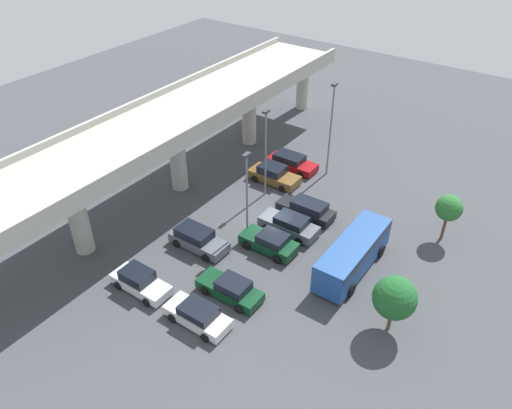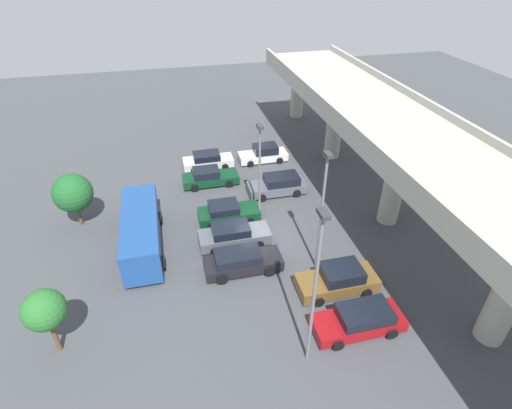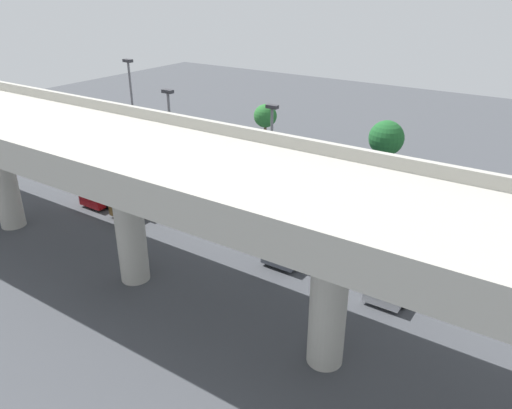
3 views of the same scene
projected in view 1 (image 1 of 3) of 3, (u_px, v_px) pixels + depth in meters
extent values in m
plane|color=#424449|center=(272.00, 225.00, 40.62)|extent=(91.81, 91.81, 0.00)
cube|color=#ADAAA0|center=(174.00, 119.00, 41.43)|extent=(42.85, 7.46, 0.90)
cube|color=#ADAAA0|center=(206.00, 121.00, 39.32)|extent=(42.85, 0.30, 0.55)
cube|color=#ADAAA0|center=(142.00, 101.00, 42.70)|extent=(42.85, 0.30, 0.55)
cylinder|color=#ADAAA0|center=(78.00, 216.00, 36.31)|extent=(1.44, 1.44, 6.34)
cylinder|color=#ADAAA0|center=(178.00, 157.00, 43.50)|extent=(1.44, 1.44, 6.34)
cylinder|color=#ADAAA0|center=(249.00, 114.00, 50.69)|extent=(1.44, 1.44, 6.34)
cylinder|color=#ADAAA0|center=(303.00, 82.00, 57.88)|extent=(1.44, 1.44, 6.34)
cube|color=silver|center=(141.00, 284.00, 34.31)|extent=(1.73, 4.48, 0.67)
cube|color=black|center=(137.00, 275.00, 34.03)|extent=(1.59, 2.14, 0.73)
cylinder|color=black|center=(165.00, 287.00, 34.37)|extent=(0.22, 0.61, 0.61)
cylinder|color=black|center=(146.00, 302.00, 33.18)|extent=(0.22, 0.61, 0.61)
cylinder|color=black|center=(137.00, 271.00, 35.68)|extent=(0.22, 0.61, 0.61)
cylinder|color=black|center=(118.00, 285.00, 34.49)|extent=(0.22, 0.61, 0.61)
cube|color=#0C381E|center=(230.00, 290.00, 33.84)|extent=(1.77, 4.68, 0.66)
cube|color=black|center=(233.00, 285.00, 33.32)|extent=(1.62, 2.14, 0.62)
cylinder|color=black|center=(205.00, 291.00, 34.03)|extent=(0.22, 0.64, 0.64)
cylinder|color=black|center=(221.00, 276.00, 35.24)|extent=(0.22, 0.64, 0.64)
cylinder|color=black|center=(239.00, 309.00, 32.66)|extent=(0.22, 0.64, 0.64)
cylinder|color=black|center=(255.00, 293.00, 33.87)|extent=(0.22, 0.64, 0.64)
cube|color=#515660|center=(199.00, 242.00, 38.01)|extent=(1.87, 4.67, 0.73)
cube|color=black|center=(194.00, 233.00, 37.80)|extent=(1.72, 2.74, 0.67)
cylinder|color=black|center=(222.00, 244.00, 38.10)|extent=(0.22, 0.65, 0.65)
cylinder|color=black|center=(206.00, 258.00, 36.81)|extent=(0.22, 0.65, 0.65)
cylinder|color=black|center=(193.00, 231.00, 39.46)|extent=(0.22, 0.65, 0.65)
cylinder|color=black|center=(177.00, 244.00, 38.18)|extent=(0.22, 0.65, 0.65)
cube|color=#0C381E|center=(269.00, 243.00, 37.82)|extent=(1.88, 4.43, 0.76)
cube|color=black|center=(273.00, 238.00, 37.27)|extent=(1.73, 2.14, 0.56)
cylinder|color=black|center=(247.00, 245.00, 37.95)|extent=(0.22, 0.72, 0.72)
cylinder|color=black|center=(261.00, 233.00, 39.24)|extent=(0.22, 0.72, 0.72)
cylinder|color=black|center=(277.00, 259.00, 36.66)|extent=(0.22, 0.72, 0.72)
cylinder|color=black|center=(291.00, 245.00, 37.95)|extent=(0.22, 0.72, 0.72)
cube|color=#515660|center=(289.00, 226.00, 39.60)|extent=(1.82, 4.81, 0.78)
cube|color=black|center=(292.00, 220.00, 39.09)|extent=(1.68, 2.49, 0.58)
cylinder|color=black|center=(266.00, 228.00, 39.81)|extent=(0.22, 0.65, 0.65)
cylinder|color=black|center=(279.00, 216.00, 41.07)|extent=(0.22, 0.65, 0.65)
cylinder|color=black|center=(299.00, 241.00, 38.41)|extent=(0.22, 0.65, 0.65)
cylinder|color=black|center=(311.00, 229.00, 39.66)|extent=(0.22, 0.65, 0.65)
cube|color=black|center=(305.00, 210.00, 41.43)|extent=(1.78, 4.85, 0.69)
cube|color=black|center=(309.00, 205.00, 40.91)|extent=(1.64, 2.83, 0.59)
cylinder|color=black|center=(284.00, 211.00, 41.63)|extent=(0.22, 0.71, 0.71)
cylinder|color=black|center=(296.00, 201.00, 42.86)|extent=(0.22, 0.71, 0.71)
cylinder|color=black|center=(316.00, 224.00, 40.21)|extent=(0.22, 0.71, 0.71)
cylinder|color=black|center=(327.00, 213.00, 41.44)|extent=(0.22, 0.71, 0.71)
cube|color=brown|center=(274.00, 177.00, 45.76)|extent=(1.96, 4.76, 0.75)
cube|color=black|center=(272.00, 169.00, 45.46)|extent=(1.80, 2.31, 0.71)
cylinder|color=black|center=(294.00, 179.00, 45.88)|extent=(0.22, 0.62, 0.62)
cylinder|color=black|center=(282.00, 189.00, 44.53)|extent=(0.22, 0.62, 0.62)
cylinder|color=black|center=(267.00, 170.00, 47.26)|extent=(0.22, 0.62, 0.62)
cylinder|color=black|center=(255.00, 179.00, 45.92)|extent=(0.22, 0.62, 0.62)
cube|color=maroon|center=(292.00, 164.00, 47.76)|extent=(1.90, 4.87, 0.65)
cube|color=black|center=(289.00, 157.00, 47.56)|extent=(1.75, 2.81, 0.58)
cylinder|color=black|center=(311.00, 166.00, 47.80)|extent=(0.22, 0.63, 0.63)
cylinder|color=black|center=(300.00, 175.00, 46.50)|extent=(0.22, 0.63, 0.63)
cylinder|color=black|center=(284.00, 157.00, 49.23)|extent=(0.22, 0.63, 0.63)
cylinder|color=black|center=(273.00, 165.00, 47.92)|extent=(0.22, 0.63, 0.63)
cube|color=silver|center=(198.00, 316.00, 31.89)|extent=(1.80, 4.49, 0.66)
cube|color=black|center=(198.00, 311.00, 31.48)|extent=(1.66, 2.34, 0.56)
cylinder|color=black|center=(172.00, 318.00, 32.04)|extent=(0.22, 0.60, 0.60)
cylinder|color=black|center=(191.00, 301.00, 33.28)|extent=(0.22, 0.60, 0.60)
cylinder|color=black|center=(205.00, 338.00, 30.73)|extent=(0.22, 0.60, 0.60)
cylinder|color=black|center=(224.00, 319.00, 31.97)|extent=(0.22, 0.60, 0.60)
cube|color=#1E478C|center=(353.00, 254.00, 35.56)|extent=(8.02, 2.30, 2.26)
cube|color=black|center=(354.00, 245.00, 35.10)|extent=(7.86, 2.35, 0.50)
cylinder|color=black|center=(352.00, 240.00, 38.31)|extent=(0.97, 0.29, 0.97)
cylinder|color=black|center=(381.00, 251.00, 37.20)|extent=(0.97, 0.29, 0.97)
cylinder|color=black|center=(321.00, 276.00, 34.97)|extent=(0.97, 0.29, 0.97)
cylinder|color=black|center=(351.00, 290.00, 33.86)|extent=(0.97, 0.29, 0.97)
cylinder|color=slate|center=(247.00, 198.00, 37.35)|extent=(0.16, 0.16, 7.26)
cube|color=#333338|center=(246.00, 155.00, 35.21)|extent=(0.70, 0.35, 0.20)
cylinder|color=slate|center=(330.00, 132.00, 44.77)|extent=(0.16, 0.16, 8.73)
cube|color=#333338|center=(335.00, 84.00, 42.21)|extent=(0.70, 0.35, 0.20)
cylinder|color=slate|center=(266.00, 155.00, 42.16)|extent=(0.16, 0.16, 7.84)
cube|color=#333338|center=(266.00, 111.00, 39.86)|extent=(0.70, 0.35, 0.20)
cylinder|color=brown|center=(390.00, 320.00, 31.31)|extent=(0.24, 0.24, 1.54)
sphere|color=#1E5B28|center=(395.00, 298.00, 30.21)|extent=(2.74, 2.74, 2.74)
cylinder|color=brown|center=(444.00, 228.00, 38.68)|extent=(0.24, 0.24, 2.04)
sphere|color=#286B2D|center=(449.00, 208.00, 37.60)|extent=(2.05, 2.05, 2.05)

